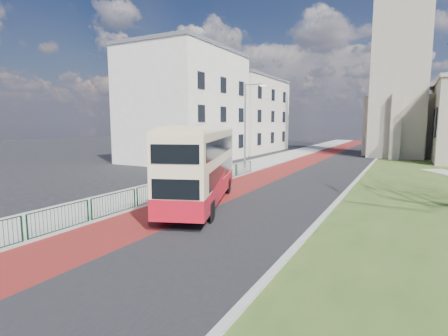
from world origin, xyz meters
The scene contains 12 objects.
ground centered at (0.00, 0.00, 0.00)m, with size 160.00×160.00×0.00m, color black.
road_carriageway centered at (1.50, 20.00, 0.01)m, with size 9.00×120.00×0.01m, color black.
bus_lane centered at (-1.20, 20.00, 0.01)m, with size 3.40×120.00×0.01m, color #591414.
pavement_west centered at (-5.00, 20.00, 0.06)m, with size 4.00×120.00×0.12m, color gray.
kerb_west centered at (-3.00, 20.00, 0.07)m, with size 0.25×120.00×0.13m, color #999993.
kerb_east centered at (6.10, 22.00, 0.07)m, with size 0.25×80.00×0.13m, color #999993.
pedestrian_railing centered at (-2.95, 4.00, 0.55)m, with size 0.07×24.00×1.12m.
gothic_church centered at (12.56, 38.00, 13.13)m, with size 16.38×18.00×40.00m.
street_block_near centered at (-14.00, 22.00, 6.51)m, with size 10.30×14.30×13.00m.
street_block_far centered at (-14.00, 38.00, 5.76)m, with size 10.30×16.30×11.50m.
streetlamp centered at (-4.35, 18.00, 4.59)m, with size 2.13×0.18×8.00m.
bus centered at (-0.40, 3.21, 2.40)m, with size 5.63×10.23×4.20m.
Camera 1 is at (9.44, -12.72, 4.49)m, focal length 28.00 mm.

